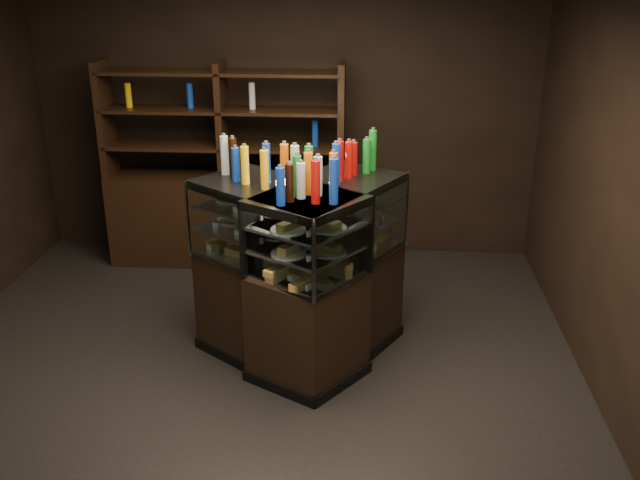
# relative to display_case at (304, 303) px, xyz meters

# --- Properties ---
(ground) EXTENTS (5.00, 5.00, 0.00)m
(ground) POSITION_rel_display_case_xyz_m (-0.41, -0.25, -0.47)
(ground) COLOR black
(ground) RESTS_ON ground
(room_shell) EXTENTS (5.02, 5.02, 3.01)m
(room_shell) POSITION_rel_display_case_xyz_m (-0.41, -0.25, 1.47)
(room_shell) COLOR black
(room_shell) RESTS_ON ground
(display_case) EXTENTS (1.66, 1.43, 1.40)m
(display_case) POSITION_rel_display_case_xyz_m (0.00, 0.00, 0.00)
(display_case) COLOR black
(display_case) RESTS_ON ground
(food_display) EXTENTS (1.27, 1.10, 0.43)m
(food_display) POSITION_rel_display_case_xyz_m (0.00, -0.00, 0.60)
(food_display) COLOR #B58E41
(food_display) RESTS_ON display_case
(bottles_top) EXTENTS (1.10, 0.96, 0.30)m
(bottles_top) POSITION_rel_display_case_xyz_m (-0.00, 0.00, 1.06)
(bottles_top) COLOR black
(bottles_top) RESTS_ON display_case
(potted_conifer) EXTENTS (0.32, 0.32, 0.67)m
(potted_conifer) POSITION_rel_display_case_xyz_m (0.09, 0.02, -0.08)
(potted_conifer) COLOR black
(potted_conifer) RESTS_ON ground
(back_shelving) EXTENTS (2.32, 0.44, 2.00)m
(back_shelving) POSITION_rel_display_case_xyz_m (-0.94, 1.80, 0.14)
(back_shelving) COLOR black
(back_shelving) RESTS_ON ground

